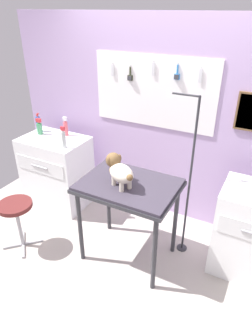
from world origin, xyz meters
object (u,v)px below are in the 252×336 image
at_px(grooming_arm, 188,187).
at_px(dog, 119,170).
at_px(grooming_table, 129,192).
at_px(stool, 16,211).
at_px(counter_left, 57,171).
at_px(spray_bottle_short, 66,127).

relative_size(grooming_arm, dog, 4.52).
relative_size(grooming_table, stool, 1.63).
relative_size(grooming_arm, counter_left, 1.86).
relative_size(grooming_arm, spray_bottle_short, 7.12).
xyz_separation_m(counter_left, spray_bottle_short, (0.08, 0.17, 0.56)).
bearing_deg(grooming_arm, spray_bottle_short, 170.66).
height_order(grooming_arm, stool, grooming_arm).
relative_size(counter_left, stool, 1.62).
distance_m(dog, stool, 1.24).
bearing_deg(dog, stool, -160.56).
bearing_deg(dog, grooming_arm, 37.72).
height_order(grooming_arm, spray_bottle_short, grooming_arm).
relative_size(grooming_table, grooming_arm, 0.54).
relative_size(dog, stool, 0.67).
height_order(grooming_table, grooming_arm, grooming_arm).
distance_m(grooming_arm, counter_left, 1.79).
bearing_deg(dog, grooming_table, 43.04).
relative_size(stool, spray_bottle_short, 2.37).
distance_m(grooming_table, counter_left, 1.41).
relative_size(grooming_table, dog, 2.45).
relative_size(dog, counter_left, 0.41).
bearing_deg(stool, counter_left, 102.10).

